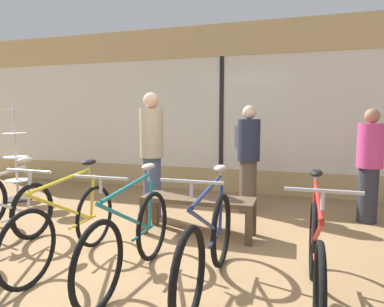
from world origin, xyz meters
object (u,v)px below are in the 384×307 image
object	(u,v)px
customer_mid_floor	(152,150)
bicycle_center_right	(208,245)
customer_by_window	(369,164)
bicycle_right	(315,258)
accessory_rack	(16,161)
bicycle_center_left	(67,226)
customer_near_rack	(248,155)
bicycle_center	(130,238)
display_bench	(198,204)

from	to	relation	value
customer_mid_floor	bicycle_center_right	bearing A→B (deg)	-53.74
customer_by_window	customer_mid_floor	world-z (taller)	customer_mid_floor
bicycle_right	accessory_rack	world-z (taller)	accessory_rack
bicycle_center_left	customer_mid_floor	distance (m)	1.84
accessory_rack	customer_near_rack	distance (m)	4.01
bicycle_right	customer_mid_floor	xyz separation A→B (m)	(-2.19, 1.83, 0.58)
bicycle_center	display_bench	distance (m)	1.36
display_bench	customer_near_rack	xyz separation A→B (m)	(0.44, 1.21, 0.49)
bicycle_right	customer_near_rack	xyz separation A→B (m)	(-0.89, 2.53, 0.48)
bicycle_center_right	customer_mid_floor	size ratio (longest dim) A/B	0.97
bicycle_center_left	accessory_rack	world-z (taller)	accessory_rack
bicycle_right	display_bench	bearing A→B (deg)	135.40
bicycle_center_left	display_bench	bearing A→B (deg)	50.11
bicycle_center_right	customer_mid_floor	xyz separation A→B (m)	(-1.34, 1.82, 0.59)
bicycle_right	customer_mid_floor	size ratio (longest dim) A/B	0.99
accessory_rack	customer_mid_floor	xyz separation A→B (m)	(2.68, -0.20, 0.29)
bicycle_center	customer_mid_floor	bearing A→B (deg)	108.49
customer_near_rack	accessory_rack	bearing A→B (deg)	-172.94
bicycle_center_left	display_bench	distance (m)	1.58
bicycle_center_left	bicycle_center	bearing A→B (deg)	-9.15
customer_near_rack	customer_mid_floor	world-z (taller)	customer_mid_floor
bicycle_center_right	accessory_rack	bearing A→B (deg)	153.27
bicycle_center_left	display_bench	size ratio (longest dim) A/B	1.22
bicycle_center	customer_near_rack	xyz separation A→B (m)	(0.68, 2.55, 0.49)
bicycle_right	display_bench	size ratio (longest dim) A/B	1.28
customer_near_rack	customer_by_window	distance (m)	1.68
accessory_rack	customer_by_window	distance (m)	5.67
bicycle_center_right	bicycle_right	xyz separation A→B (m)	(0.86, -0.01, 0.01)
bicycle_right	accessory_rack	distance (m)	5.28
bicycle_right	accessory_rack	size ratio (longest dim) A/B	1.06
customer_mid_floor	accessory_rack	bearing A→B (deg)	175.71
bicycle_center_right	bicycle_center_left	bearing A→B (deg)	176.64
bicycle_center	bicycle_right	world-z (taller)	bicycle_right
display_bench	customer_mid_floor	world-z (taller)	customer_mid_floor
customer_near_rack	bicycle_center_right	bearing A→B (deg)	-89.15
bicycle_center	customer_mid_floor	size ratio (longest dim) A/B	0.94
customer_by_window	accessory_rack	bearing A→B (deg)	-175.36
bicycle_center_left	bicycle_right	distance (m)	2.34
bicycle_right	customer_mid_floor	distance (m)	2.91
accessory_rack	bicycle_center_left	bearing A→B (deg)	-37.44
display_bench	accessory_rack	bearing A→B (deg)	168.46
bicycle_right	customer_by_window	size ratio (longest dim) A/B	1.13
bicycle_center_left	customer_near_rack	world-z (taller)	customer_near_rack
bicycle_center_right	accessory_rack	size ratio (longest dim) A/B	1.05
bicycle_center_right	bicycle_right	size ratio (longest dim) A/B	0.99
customer_mid_floor	customer_by_window	bearing A→B (deg)	12.50
customer_mid_floor	customer_near_rack	bearing A→B (deg)	28.12
bicycle_center	customer_by_window	distance (m)	3.47
bicycle_center_left	accessory_rack	bearing A→B (deg)	142.56
bicycle_right	bicycle_center_left	bearing A→B (deg)	177.56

